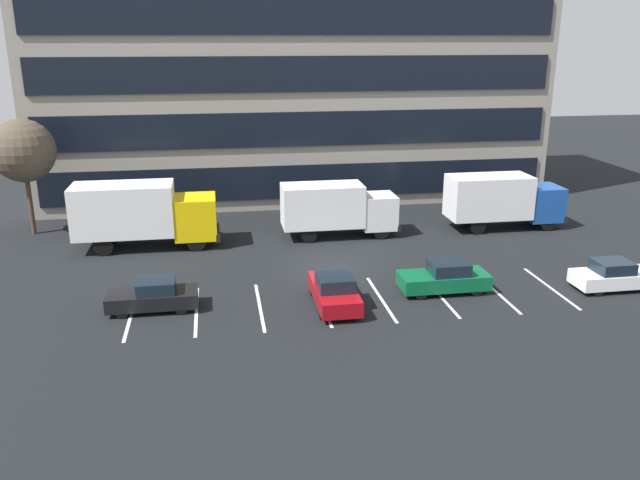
# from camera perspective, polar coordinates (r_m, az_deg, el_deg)

# --- Properties ---
(ground_plane) EXTENTS (120.00, 120.00, 0.00)m
(ground_plane) POSITION_cam_1_polar(r_m,az_deg,el_deg) (33.85, 1.23, -2.48)
(ground_plane) COLOR black
(office_building) EXTENTS (36.03, 11.69, 18.00)m
(office_building) POSITION_cam_1_polar(r_m,az_deg,el_deg) (49.62, -2.62, 14.55)
(office_building) COLOR gray
(office_building) RESTS_ON ground_plane
(lot_markings) EXTENTS (19.74, 5.40, 0.01)m
(lot_markings) POSITION_cam_1_polar(r_m,az_deg,el_deg) (29.80, 2.79, -5.36)
(lot_markings) COLOR silver
(lot_markings) RESTS_ON ground_plane
(box_truck_white) EXTENTS (6.95, 2.30, 3.22)m
(box_truck_white) POSITION_cam_1_polar(r_m,az_deg,el_deg) (38.64, 1.49, 2.89)
(box_truck_white) COLOR white
(box_truck_white) RESTS_ON ground_plane
(box_truck_yellow) EXTENTS (8.03, 2.66, 3.72)m
(box_truck_yellow) POSITION_cam_1_polar(r_m,az_deg,el_deg) (37.85, -15.36, 2.38)
(box_truck_yellow) COLOR yellow
(box_truck_yellow) RESTS_ON ground_plane
(box_truck_blue) EXTENTS (7.30, 2.42, 3.39)m
(box_truck_blue) POSITION_cam_1_polar(r_m,az_deg,el_deg) (41.89, 15.77, 3.52)
(box_truck_blue) COLOR #194799
(box_truck_blue) RESTS_ON ground_plane
(sedan_black) EXTENTS (3.92, 1.64, 1.40)m
(sedan_black) POSITION_cam_1_polar(r_m,az_deg,el_deg) (29.51, -14.46, -4.78)
(sedan_black) COLOR black
(sedan_black) RESTS_ON ground_plane
(sedan_forest) EXTENTS (4.18, 1.75, 1.50)m
(sedan_forest) POSITION_cam_1_polar(r_m,az_deg,el_deg) (31.11, 10.92, -3.26)
(sedan_forest) COLOR #0C5933
(sedan_forest) RESTS_ON ground_plane
(sedan_white) EXTENTS (3.97, 1.66, 1.42)m
(sedan_white) POSITION_cam_1_polar(r_m,az_deg,el_deg) (33.93, 24.48, -2.87)
(sedan_white) COLOR white
(sedan_white) RESTS_ON ground_plane
(sedan_maroon) EXTENTS (1.77, 4.23, 1.51)m
(sedan_maroon) POSITION_cam_1_polar(r_m,az_deg,el_deg) (28.98, 1.26, -4.50)
(sedan_maroon) COLOR maroon
(sedan_maroon) RESTS_ON ground_plane
(bare_tree) EXTENTS (3.73, 3.73, 6.99)m
(bare_tree) POSITION_cam_1_polar(r_m,az_deg,el_deg) (42.27, -24.68, 7.15)
(bare_tree) COLOR #473323
(bare_tree) RESTS_ON ground_plane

